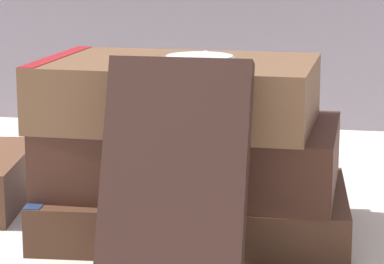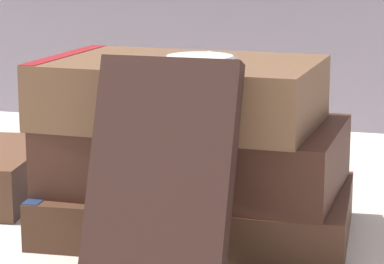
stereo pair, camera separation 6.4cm
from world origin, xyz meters
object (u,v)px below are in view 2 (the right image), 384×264
Objects in this scene: book_flat_middle at (190,154)px; book_flat_top at (174,92)px; book_leaning_front at (160,183)px; pocket_watch at (200,60)px; book_flat_bottom at (191,209)px.

book_flat_top reaches higher than book_flat_middle.
pocket_watch is at bearing 89.70° from book_leaning_front.
pocket_watch is at bearing -56.56° from book_flat_middle.
book_flat_middle is (-0.00, 0.00, 0.04)m from book_flat_bottom.
pocket_watch is (0.00, 0.09, 0.07)m from book_leaning_front.
book_flat_bottom is 0.09m from book_flat_top.
book_leaning_front is at bearing -75.63° from book_flat_top.
book_flat_top is 1.39× the size of book_leaning_front.
book_leaning_front is (0.01, -0.11, 0.05)m from book_flat_bottom.
pocket_watch reaches higher than book_flat_middle.
book_flat_bottom is 1.17× the size of book_flat_top.
book_flat_bottom is at bearing 96.20° from book_leaning_front.
book_flat_middle is at bearing 122.96° from pocket_watch.
book_flat_middle is at bearing 96.96° from book_leaning_front.
book_flat_bottom is 0.12m from pocket_watch.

